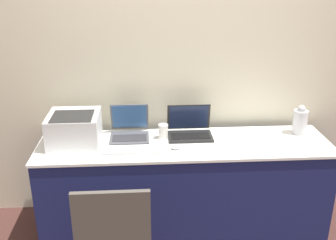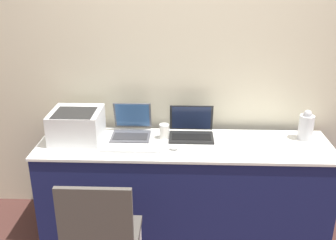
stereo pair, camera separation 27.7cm
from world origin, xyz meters
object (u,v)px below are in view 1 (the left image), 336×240
coffee_cup (163,131)px  laptop_right (190,129)px  external_keyboard (133,150)px  printer (74,128)px  chair (115,240)px  mouse (176,147)px  laptop_left (130,130)px  metal_pitcher (300,121)px

coffee_cup → laptop_right: bearing=12.0°
external_keyboard → coffee_cup: bearing=42.6°
printer → laptop_right: (0.88, 0.09, -0.07)m
chair → laptop_right: bearing=60.3°
mouse → laptop_left: bearing=144.0°
mouse → metal_pitcher: (1.00, 0.23, 0.09)m
laptop_left → chair: size_ratio=0.34×
external_keyboard → metal_pitcher: metal_pitcher is taller
laptop_left → metal_pitcher: size_ratio=1.33×
laptop_left → laptop_right: bearing=-0.4°
mouse → metal_pitcher: bearing=12.7°
mouse → printer: bearing=168.1°
laptop_right → coffee_cup: laptop_right is taller
printer → external_keyboard: printer is taller
coffee_cup → mouse: size_ratio=1.63×
printer → chair: printer is taller
metal_pitcher → chair: 1.72m
external_keyboard → laptop_right: bearing=30.2°
external_keyboard → coffee_cup: coffee_cup is taller
printer → mouse: 0.77m
metal_pitcher → laptop_right: bearing=178.8°
printer → chair: bearing=-68.5°
printer → laptop_left: laptop_left is taller
printer → laptop_right: size_ratio=1.09×
printer → chair: (0.34, -0.86, -0.36)m
printer → external_keyboard: (0.44, -0.17, -0.11)m
printer → metal_pitcher: bearing=2.3°
coffee_cup → mouse: (0.08, -0.20, -0.04)m
mouse → chair: (-0.41, -0.70, -0.25)m
laptop_left → metal_pitcher: bearing=-0.9°
coffee_cup → chair: chair is taller
external_keyboard → chair: bearing=-98.2°
printer → laptop_left: size_ratio=1.18×
printer → coffee_cup: bearing=3.7°
laptop_left → coffee_cup: (0.26, -0.05, 0.00)m
laptop_left → coffee_cup: bearing=-10.3°
chair → external_keyboard: bearing=81.8°
laptop_left → chair: (-0.07, -0.95, -0.29)m
laptop_left → mouse: size_ratio=4.48×
printer → mouse: size_ratio=5.31×
laptop_right → chair: 1.12m
metal_pitcher → external_keyboard: bearing=-169.7°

